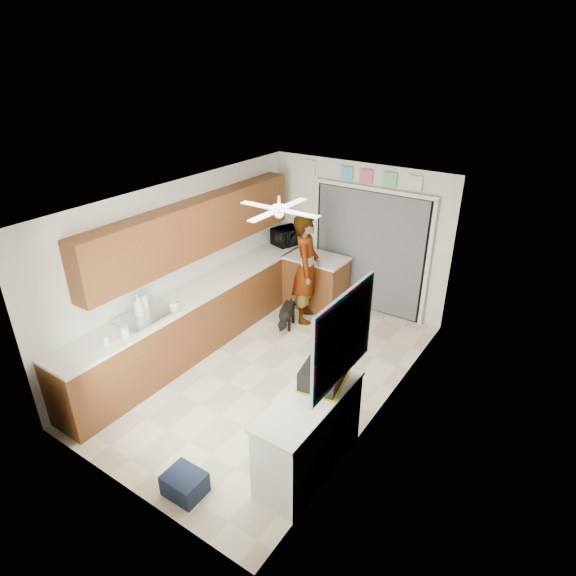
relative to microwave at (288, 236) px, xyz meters
The scene contains 41 objects.
floor 2.79m from the microwave, 61.18° to the right, with size 5.00×5.00×0.00m, color beige.
ceiling 2.93m from the microwave, 61.18° to the right, with size 5.00×5.00×0.00m, color white.
wall_back 1.27m from the microwave, 11.42° to the left, with size 3.20×3.20×0.00m, color white.
wall_front 4.91m from the microwave, 75.39° to the right, with size 3.20×3.20×0.00m, color white.
wall_left 2.28m from the microwave, 99.14° to the right, with size 5.00×5.00×0.00m, color white.
wall_right 3.62m from the microwave, 38.41° to the right, with size 5.00×5.00×0.00m, color white.
left_base_cabinets 2.34m from the microwave, 91.58° to the right, with size 0.60×4.80×0.90m, color brown.
left_countertop 2.26m from the microwave, 91.33° to the right, with size 0.62×4.80×0.04m, color white.
upper_cabinets 2.18m from the microwave, 95.63° to the right, with size 0.32×4.00×0.80m, color brown.
sink_basin 3.25m from the microwave, 90.92° to the right, with size 0.50×0.76×0.06m, color silver.
faucet 3.26m from the microwave, 94.26° to the right, with size 0.03×0.03×0.22m, color silver.
peninsula_base 1.01m from the microwave, 18.72° to the right, with size 1.00×0.60×0.90m, color brown.
peninsula_top 0.80m from the microwave, 18.72° to the right, with size 1.04×0.64×0.04m, color white.
back_opening_recess 1.50m from the microwave, ahead, with size 2.00×0.06×2.10m, color black.
curtain_panel 1.50m from the microwave, ahead, with size 1.90×0.03×2.05m, color slate.
door_trim_left 0.51m from the microwave, 22.11° to the left, with size 0.06×0.04×2.10m, color white.
door_trim_right 2.52m from the microwave, ahead, with size 0.06×0.04×2.10m, color white.
door_trim_head 1.82m from the microwave, ahead, with size 2.10×0.04×0.06m, color white.
header_frame_1 1.58m from the microwave, 12.56° to the left, with size 0.22×0.02×0.22m, color #52B2DC.
header_frame_2 1.82m from the microwave, ahead, with size 0.22×0.02×0.22m, color #DD527B.
header_frame_3 2.13m from the microwave, ahead, with size 0.22×0.02×0.22m, color #6DBF7E.
header_frame_4 2.47m from the microwave, ahead, with size 0.22×0.02×0.22m, color silver.
route66_sign 1.26m from the microwave, 37.40° to the left, with size 0.22×0.02×0.26m, color silver.
right_counter_base 4.36m from the microwave, 53.13° to the right, with size 0.50×1.40×0.90m, color white.
right_counter_top 4.31m from the microwave, 53.23° to the right, with size 0.54×1.44×0.04m, color white.
abstract_painting 4.34m from the microwave, 49.07° to the right, with size 0.03×1.15×0.95m, color pink.
ceiling_fan 2.69m from the microwave, 58.88° to the right, with size 1.14×1.14×0.24m, color white.
microwave is the anchor object (origin of this frame).
soap_bottle 3.30m from the microwave, 92.19° to the right, with size 0.13×0.13×0.34m, color silver.
cup 2.89m from the microwave, 88.40° to the right, with size 0.14×0.14×0.11m, color white.
jar_a 3.73m from the microwave, 88.48° to the right, with size 0.10×0.10×0.14m, color silver.
jar_b 3.96m from the microwave, 89.37° to the right, with size 0.07×0.07×0.11m, color silver.
paper_towel_roll 3.17m from the microwave, 93.45° to the right, with size 0.12×0.12×0.26m, color white.
suitcase 4.05m from the microwave, 50.88° to the right, with size 0.39×0.52×0.22m, color black.
suitcase_rim 4.06m from the microwave, 50.88° to the right, with size 0.44×0.58×0.02m, color yellow.
suitcase_lid 3.84m from the microwave, 48.14° to the right, with size 0.42×0.03×0.50m, color black.
cardboard_box 4.42m from the microwave, 58.73° to the right, with size 0.38×0.29×0.24m, color #B27D37.
navy_crate 4.87m from the microwave, 68.89° to the right, with size 0.40×0.33×0.24m, color #141D33.
cabinet_door_panel 2.57m from the microwave, 38.53° to the right, with size 0.39×0.03×0.58m, color brown.
man 1.12m from the microwave, 40.79° to the right, with size 0.67×0.44×1.84m, color white.
dog 1.59m from the microwave, 56.91° to the right, with size 0.23×0.54×0.43m, color black.
Camera 1 is at (3.31, -4.51, 4.10)m, focal length 30.00 mm.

